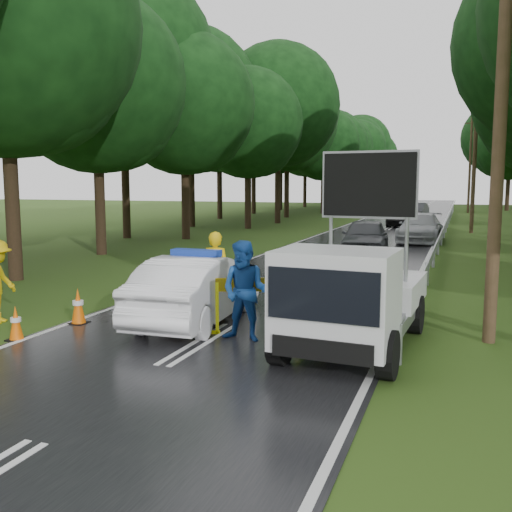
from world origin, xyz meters
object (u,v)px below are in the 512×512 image
at_px(police_sedan, 197,290).
at_px(barrier, 258,292).
at_px(queue_car_fourth, 415,212).
at_px(civilian, 245,291).
at_px(officer, 216,271).
at_px(work_truck, 352,298).
at_px(queue_car_second, 420,228).
at_px(queue_car_third, 405,217).
at_px(queue_car_first, 365,237).

distance_m(police_sedan, barrier, 1.68).
bearing_deg(queue_car_fourth, barrier, -85.09).
bearing_deg(queue_car_fourth, police_sedan, -87.58).
relative_size(barrier, civilian, 1.35).
distance_m(barrier, officer, 2.42).
height_order(work_truck, barrier, work_truck).
bearing_deg(queue_car_second, civilian, -93.15).
xyz_separation_m(police_sedan, queue_car_second, (3.40, 19.78, 0.00)).
xyz_separation_m(officer, queue_car_third, (1.69, 29.67, -0.29)).
bearing_deg(work_truck, police_sedan, 168.43).
distance_m(queue_car_first, queue_car_fourth, 23.84).
bearing_deg(queue_car_third, officer, -91.44).
distance_m(work_truck, queue_car_third, 31.94).
bearing_deg(queue_car_first, civilian, -95.46).
relative_size(police_sedan, queue_car_third, 0.95).
distance_m(queue_car_second, queue_car_fourth, 17.18).
relative_size(police_sedan, officer, 2.37).
bearing_deg(queue_car_fourth, queue_car_first, -85.30).
xyz_separation_m(work_truck, civilian, (-2.08, -0.02, -0.00)).
height_order(police_sedan, civilian, civilian).
relative_size(queue_car_third, queue_car_fourth, 1.06).
bearing_deg(queue_car_third, barrier, -88.19).
relative_size(queue_car_second, queue_car_fourth, 1.13).
relative_size(civilian, queue_car_first, 0.43).
relative_size(queue_car_first, queue_car_fourth, 1.02).
distance_m(queue_car_first, queue_car_third, 17.84).
bearing_deg(barrier, queue_car_third, 68.99).
distance_m(queue_car_third, queue_car_fourth, 6.01).
relative_size(police_sedan, work_truck, 0.97).
distance_m(civilian, queue_car_third, 31.90).
relative_size(barrier, officer, 1.38).
bearing_deg(civilian, queue_car_first, 91.52).
bearing_deg(work_truck, queue_car_third, 97.25).
bearing_deg(queue_car_third, queue_car_fourth, 89.49).
bearing_deg(officer, barrier, 128.27).
distance_m(barrier, queue_car_third, 31.40).
relative_size(work_truck, queue_car_third, 0.97).
bearing_deg(police_sedan, queue_car_fourth, -96.34).
bearing_deg(queue_car_third, civilian, -88.33).
height_order(work_truck, queue_car_fourth, work_truck).
distance_m(police_sedan, work_truck, 3.74).
xyz_separation_m(civilian, queue_car_fourth, (0.32, 37.90, -0.24)).
xyz_separation_m(officer, queue_car_first, (1.69, 11.83, -0.18)).
bearing_deg(queue_car_third, police_sedan, -91.15).
relative_size(police_sedan, queue_car_first, 0.99).
xyz_separation_m(police_sedan, officer, (-0.09, 1.22, 0.22)).
bearing_deg(barrier, police_sedan, 141.50).
relative_size(officer, queue_car_third, 0.40).
bearing_deg(officer, queue_car_fourth, -99.16).
distance_m(officer, civilian, 2.75).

